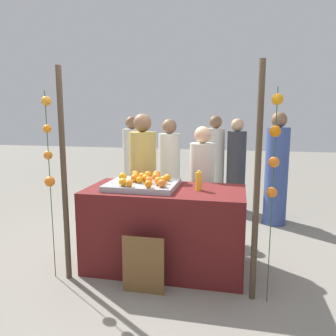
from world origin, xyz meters
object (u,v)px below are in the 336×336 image
object	(u,v)px
vendor_right	(202,192)
orange_1	(159,181)
juice_bottle	(199,181)
vendor_left	(143,184)
orange_0	(146,178)
stall_counter	(165,228)
chalkboard_sign	(143,266)

from	to	relation	value
vendor_right	orange_1	bearing A→B (deg)	-114.62
orange_1	juice_bottle	size ratio (longest dim) A/B	0.44
vendor_right	vendor_left	bearing A→B (deg)	-176.37
orange_0	orange_1	world-z (taller)	orange_1
stall_counter	vendor_right	size ratio (longest dim) A/B	1.10
orange_1	vendor_left	distance (m)	0.87
stall_counter	vendor_left	distance (m)	0.84
orange_0	vendor_right	world-z (taller)	vendor_right
orange_1	chalkboard_sign	world-z (taller)	orange_1
juice_bottle	orange_1	bearing A→B (deg)	-164.35
juice_bottle	vendor_right	size ratio (longest dim) A/B	0.14
chalkboard_sign	vendor_right	bearing A→B (deg)	72.06
orange_1	chalkboard_sign	xyz separation A→B (m)	(-0.04, -0.46, -0.73)
juice_bottle	vendor_left	distance (m)	1.04
chalkboard_sign	vendor_right	distance (m)	1.39
stall_counter	chalkboard_sign	world-z (taller)	stall_counter
vendor_left	vendor_right	distance (m)	0.76
stall_counter	orange_1	size ratio (longest dim) A/B	18.62
orange_1	vendor_left	world-z (taller)	vendor_left
orange_0	vendor_left	world-z (taller)	vendor_left
orange_0	vendor_right	size ratio (longest dim) A/B	0.06
stall_counter	orange_0	world-z (taller)	orange_0
chalkboard_sign	vendor_right	world-z (taller)	vendor_right
chalkboard_sign	orange_1	bearing A→B (deg)	84.90
juice_bottle	orange_0	bearing A→B (deg)	178.97
orange_1	juice_bottle	distance (m)	0.42
chalkboard_sign	orange_0	bearing A→B (deg)	102.95
orange_0	orange_1	xyz separation A→B (m)	(0.17, -0.12, 0.00)
orange_1	vendor_left	bearing A→B (deg)	117.43
orange_0	vendor_right	distance (m)	0.91
stall_counter	orange_1	world-z (taller)	orange_1
juice_bottle	vendor_left	xyz separation A→B (m)	(-0.79, 0.64, -0.21)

